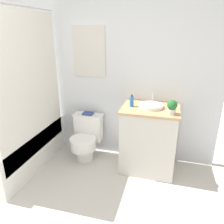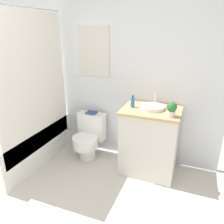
% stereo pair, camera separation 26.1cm
% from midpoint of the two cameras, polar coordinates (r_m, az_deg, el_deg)
% --- Properties ---
extents(wall_back, '(3.39, 0.07, 2.50)m').
position_cam_midpoint_polar(wall_back, '(3.07, -1.35, 11.57)').
color(wall_back, silver).
rests_on(wall_back, ground_plane).
extents(shower_area, '(0.69, 1.34, 1.98)m').
position_cam_midpoint_polar(shower_area, '(3.24, -20.11, -7.05)').
color(shower_area, white).
rests_on(shower_area, ground_plane).
extents(toilet, '(0.41, 0.48, 0.62)m').
position_cam_midpoint_polar(toilet, '(3.14, -3.74, -6.45)').
color(toilet, white).
rests_on(toilet, ground_plane).
extents(vanity, '(0.69, 0.54, 0.85)m').
position_cam_midpoint_polar(vanity, '(2.82, 12.40, -7.49)').
color(vanity, beige).
rests_on(vanity, ground_plane).
extents(sink, '(0.30, 0.33, 0.13)m').
position_cam_midpoint_polar(sink, '(2.67, 13.20, 1.22)').
color(sink, white).
rests_on(sink, vanity).
extents(soap_bottle, '(0.05, 0.05, 0.15)m').
position_cam_midpoint_polar(soap_bottle, '(2.67, 8.22, 2.54)').
color(soap_bottle, '#2D6BB2').
rests_on(soap_bottle, vanity).
extents(potted_plant, '(0.11, 0.11, 0.17)m').
position_cam_midpoint_polar(potted_plant, '(2.46, 18.28, 0.78)').
color(potted_plant, beige).
rests_on(potted_plant, vanity).
extents(book_on_tank, '(0.14, 0.12, 0.02)m').
position_cam_midpoint_polar(book_on_tank, '(3.10, -3.00, -0.21)').
color(book_on_tank, '#33477F').
rests_on(book_on_tank, toilet).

